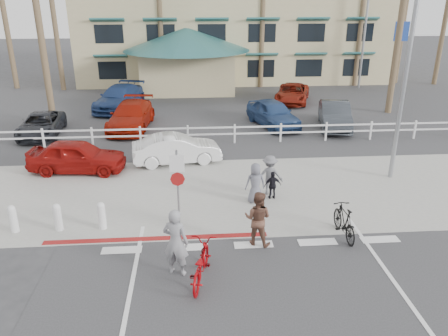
{
  "coord_description": "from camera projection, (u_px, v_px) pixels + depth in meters",
  "views": [
    {
      "loc": [
        -1.79,
        -10.87,
        7.17
      ],
      "look_at": [
        -0.7,
        3.3,
        1.5
      ],
      "focal_mm": 35.0,
      "sensor_mm": 36.0,
      "label": 1
    }
  ],
  "objects": [
    {
      "name": "rail_fence",
      "position": [
        237.0,
        134.0,
        22.43
      ],
      "size": [
        29.4,
        0.16,
        1.0
      ],
      "primitive_type": null,
      "color": "silver",
      "rests_on": "ground"
    },
    {
      "name": "sign_post",
      "position": [
        178.0,
        183.0,
        14.19
      ],
      "size": [
        0.5,
        0.1,
        2.9
      ],
      "primitive_type": null,
      "color": "gray",
      "rests_on": "ground"
    },
    {
      "name": "palm_5",
      "position": [
        263.0,
        3.0,
        33.88
      ],
      "size": [
        4.0,
        4.0,
        13.0
      ],
      "primitive_type": null,
      "color": "#18401B",
      "rests_on": "ground"
    },
    {
      "name": "cross_street",
      "position": [
        230.0,
        156.0,
        20.72
      ],
      "size": [
        40.0,
        5.0,
        0.01
      ],
      "primitive_type": "cube",
      "color": "#333335",
      "rests_on": "ground"
    },
    {
      "name": "curb_red",
      "position": [
        157.0,
        239.0,
        13.75
      ],
      "size": [
        7.0,
        0.25,
        0.02
      ],
      "primitive_type": "cube",
      "color": "maroon",
      "rests_on": "ground"
    },
    {
      "name": "rider_black",
      "position": [
        258.0,
        218.0,
        13.18
      ],
      "size": [
        1.04,
        0.94,
        1.74
      ],
      "primitive_type": "imported",
      "rotation": [
        0.0,
        0.0,
        2.73
      ],
      "color": "brown",
      "rests_on": "ground"
    },
    {
      "name": "bollard_1",
      "position": [
        58.0,
        217.0,
        14.09
      ],
      "size": [
        0.26,
        0.26,
        0.95
      ],
      "primitive_type": null,
      "color": "silver",
      "rests_on": "ground"
    },
    {
      "name": "streetlight_0",
      "position": [
        406.0,
        69.0,
        16.74
      ],
      "size": [
        0.6,
        2.0,
        9.0
      ],
      "primitive_type": null,
      "color": "gray",
      "rests_on": "ground"
    },
    {
      "name": "lot_car_4",
      "position": [
        119.0,
        98.0,
        29.0
      ],
      "size": [
        3.33,
        5.63,
        1.53
      ],
      "primitive_type": "imported",
      "rotation": [
        0.0,
        0.0,
        -0.24
      ],
      "color": "navy",
      "rests_on": "ground"
    },
    {
      "name": "pedestrian_child",
      "position": [
        273.0,
        185.0,
        16.26
      ],
      "size": [
        0.65,
        0.3,
        1.09
      ],
      "primitive_type": "imported",
      "rotation": [
        0.0,
        0.0,
        3.2
      ],
      "color": "black",
      "rests_on": "ground"
    },
    {
      "name": "parking_lot",
      "position": [
        218.0,
        108.0,
        29.52
      ],
      "size": [
        50.0,
        16.0,
        0.01
      ],
      "primitive_type": "cube",
      "color": "#333335",
      "rests_on": "ground"
    },
    {
      "name": "bollard_2",
      "position": [
        13.0,
        219.0,
        13.99
      ],
      "size": [
        0.26,
        0.26,
        0.95
      ],
      "primitive_type": null,
      "color": "silver",
      "rests_on": "ground"
    },
    {
      "name": "bike_path",
      "position": [
        268.0,
        300.0,
        11.0
      ],
      "size": [
        12.0,
        16.0,
        0.01
      ],
      "primitive_type": "cube",
      "color": "#333335",
      "rests_on": "ground"
    },
    {
      "name": "lot_car_3",
      "position": [
        335.0,
        115.0,
        24.9
      ],
      "size": [
        2.47,
        4.73,
        1.48
      ],
      "primitive_type": "imported",
      "rotation": [
        0.0,
        0.0,
        -0.21
      ],
      "color": "#2D3238",
      "rests_on": "ground"
    },
    {
      "name": "lot_car_0",
      "position": [
        41.0,
        125.0,
        23.6
      ],
      "size": [
        2.32,
        4.47,
        1.2
      ],
      "primitive_type": "imported",
      "rotation": [
        0.0,
        0.0,
        0.08
      ],
      "color": "black",
      "rests_on": "ground"
    },
    {
      "name": "sidewalk_plaza",
      "position": [
        240.0,
        192.0,
        17.02
      ],
      "size": [
        22.0,
        7.0,
        0.01
      ],
      "primitive_type": "cube",
      "color": "gray",
      "rests_on": "ground"
    },
    {
      "name": "car_white_sedan",
      "position": [
        177.0,
        149.0,
        19.75
      ],
      "size": [
        4.13,
        1.95,
        1.31
      ],
      "primitive_type": "imported",
      "rotation": [
        0.0,
        0.0,
        1.72
      ],
      "color": "silver",
      "rests_on": "ground"
    },
    {
      "name": "lot_car_1",
      "position": [
        131.0,
        116.0,
        24.83
      ],
      "size": [
        2.54,
        5.28,
        1.48
      ],
      "primitive_type": "imported",
      "rotation": [
        0.0,
        0.0,
        -0.09
      ],
      "color": "#8F1205",
      "rests_on": "ground"
    },
    {
      "name": "car_red_compact",
      "position": [
        77.0,
        156.0,
        18.75
      ],
      "size": [
        4.25,
        2.04,
        1.4
      ],
      "primitive_type": "imported",
      "rotation": [
        0.0,
        0.0,
        1.47
      ],
      "color": "maroon",
      "rests_on": "ground"
    },
    {
      "name": "pedestrian_a",
      "position": [
        270.0,
        175.0,
        16.56
      ],
      "size": [
        1.09,
        0.73,
        1.57
      ],
      "primitive_type": "imported",
      "rotation": [
        0.0,
        0.0,
        2.99
      ],
      "color": "slate",
      "rests_on": "ground"
    },
    {
      "name": "pedestrian_b",
      "position": [
        255.0,
        183.0,
        15.92
      ],
      "size": [
        0.79,
        0.57,
        1.52
      ],
      "primitive_type": "imported",
      "rotation": [
        0.0,
        0.0,
        3.26
      ],
      "color": "slate",
      "rests_on": "ground"
    },
    {
      "name": "bike_black",
      "position": [
        344.0,
        221.0,
        13.7
      ],
      "size": [
        0.56,
        1.8,
        1.07
      ],
      "primitive_type": "imported",
      "rotation": [
        0.0,
        0.0,
        3.18
      ],
      "color": "black",
      "rests_on": "ground"
    },
    {
      "name": "bollard_0",
      "position": [
        102.0,
        216.0,
        14.19
      ],
      "size": [
        0.26,
        0.26,
        0.95
      ],
      "primitive_type": null,
      "color": "silver",
      "rests_on": "ground"
    },
    {
      "name": "rider_red",
      "position": [
        176.0,
        242.0,
        11.71
      ],
      "size": [
        0.83,
        0.69,
        1.96
      ],
      "primitive_type": "imported",
      "rotation": [
        0.0,
        0.0,
        2.79
      ],
      "color": "gray",
      "rests_on": "ground"
    },
    {
      "name": "ground",
      "position": [
        256.0,
        256.0,
        12.85
      ],
      "size": [
        140.0,
        140.0,
        0.0
      ],
      "primitive_type": "plane",
      "color": "#333335"
    },
    {
      "name": "bike_red",
      "position": [
        200.0,
        264.0,
        11.57
      ],
      "size": [
        1.1,
        2.1,
        1.05
      ],
      "primitive_type": "imported",
      "rotation": [
        0.0,
        0.0,
        2.93
      ],
      "color": "#8C0308",
      "rests_on": "ground"
    },
    {
      "name": "lot_car_5",
      "position": [
        292.0,
        93.0,
        30.87
      ],
      "size": [
        3.45,
        5.06,
        1.29
      ],
      "primitive_type": "imported",
      "rotation": [
        0.0,
        0.0,
        -0.31
      ],
      "color": "maroon",
      "rests_on": "ground"
    },
    {
      "name": "palm_1",
      "position": [
        52.0,
        4.0,
        32.74
      ],
      "size": [
        4.0,
        4.0,
        13.0
      ],
      "primitive_type": null,
      "color": "#18401B",
      "rests_on": "ground"
    },
    {
      "name": "building",
      "position": [
        230.0,
        12.0,
        39.61
      ],
      "size": [
        28.0,
        16.0,
        11.3
      ],
      "primitive_type": null,
      "color": "#C7B888",
      "rests_on": "ground"
    },
    {
      "name": "streetlight_1",
      "position": [
        365.0,
        27.0,
        34.17
      ],
      "size": [
        0.6,
        2.0,
        9.5
      ],
      "primitive_type": null,
      "color": "gray",
      "rests_on": "ground"
    },
    {
      "name": "lot_car_2",
      "position": [
        273.0,
        113.0,
        25.25
      ],
      "size": [
        2.97,
        4.78,
        1.52
      ],
      "primitive_type": "imported",
      "rotation": [
        0.0,
        0.0,
        0.28
      ],
      "color": "navy",
      "rests_on": "ground"
    },
    {
      "name": "info_sign",
      "position": [
        398.0,
        56.0,
        33.18
      ],
      "size": [
        1.2,
        0.16,
        5.6
      ],
      "primitive_type": null,
      "color": "navy",
      "rests_on": "ground"
    },
    {
      "name": "palm_9",
      "position": [
        448.0,
        3.0,
        34.95
      ],
      "size": [
        4.0,
        4.0,
        13.0
      ],
      "primitive_type": null,
      "color": "#18401B",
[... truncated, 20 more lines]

